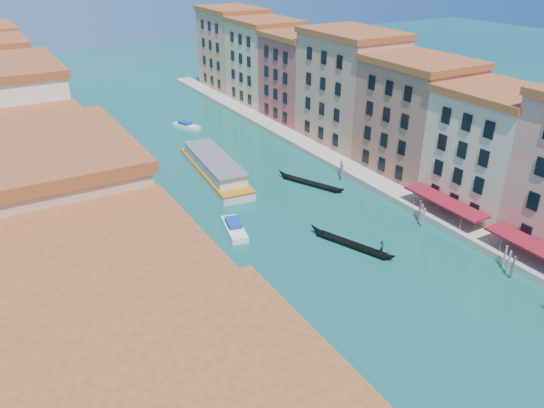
{
  "coord_description": "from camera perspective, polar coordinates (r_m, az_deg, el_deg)",
  "views": [
    {
      "loc": [
        -30.69,
        -5.2,
        34.47
      ],
      "look_at": [
        -2.99,
        42.53,
        7.33
      ],
      "focal_mm": 35.0,
      "sensor_mm": 36.0,
      "label": 1
    }
  ],
  "objects": [
    {
      "name": "gondola_fore",
      "position": [
        67.92,
        8.54,
        -4.21
      ],
      "size": [
        5.73,
        12.41,
        2.59
      ],
      "rotation": [
        0.0,
        0.0,
        0.38
      ],
      "color": "black",
      "rests_on": "ground"
    },
    {
      "name": "quay",
      "position": [
        94.12,
        6.32,
        4.87
      ],
      "size": [
        4.0,
        140.0,
        1.0
      ],
      "primitive_type": "cube",
      "color": "#ADA18C",
      "rests_on": "ground"
    },
    {
      "name": "vaporetto_far",
      "position": [
        87.51,
        -6.21,
        3.92
      ],
      "size": [
        7.35,
        23.18,
        3.39
      ],
      "rotation": [
        0.0,
        0.0,
        -0.1
      ],
      "color": "silver",
      "rests_on": "ground"
    },
    {
      "name": "left_bank_palazzos",
      "position": [
        74.29,
        -24.76,
        4.24
      ],
      "size": [
        12.8,
        128.4,
        21.0
      ],
      "color": "beige",
      "rests_on": "ground"
    },
    {
      "name": "mooring_poles_right",
      "position": [
        68.82,
        22.27,
        -4.8
      ],
      "size": [
        1.44,
        54.24,
        3.2
      ],
      "color": "brown",
      "rests_on": "ground"
    },
    {
      "name": "motorboat_mid",
      "position": [
        70.72,
        -4.09,
        -2.54
      ],
      "size": [
        3.68,
        7.26,
        1.44
      ],
      "rotation": [
        0.0,
        0.0,
        -0.23
      ],
      "color": "white",
      "rests_on": "ground"
    },
    {
      "name": "right_bank_palazzos",
      "position": [
        96.04,
        10.54,
        10.84
      ],
      "size": [
        12.8,
        128.4,
        21.0
      ],
      "color": "#A75C40",
      "rests_on": "ground"
    },
    {
      "name": "motorboat_far",
      "position": [
        112.92,
        -9.21,
        8.35
      ],
      "size": [
        4.34,
        6.6,
        1.31
      ],
      "rotation": [
        0.0,
        0.0,
        0.41
      ],
      "color": "white",
      "rests_on": "ground"
    },
    {
      "name": "gondola_far",
      "position": [
        84.55,
        4.05,
        2.34
      ],
      "size": [
        6.33,
        12.17,
        1.84
      ],
      "rotation": [
        0.0,
        0.0,
        0.43
      ],
      "color": "black",
      "rests_on": "ground"
    }
  ]
}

